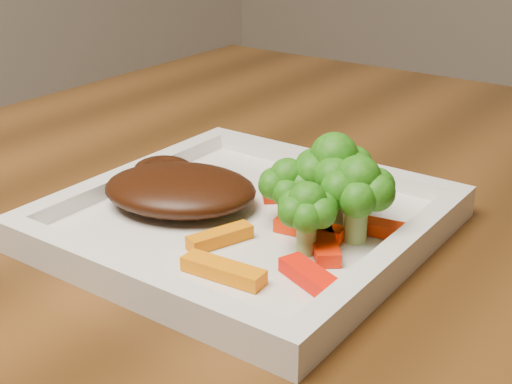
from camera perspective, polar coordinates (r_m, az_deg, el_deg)
The scene contains 13 objects.
plate at distance 0.56m, azimuth -0.83°, elevation -2.67°, with size 0.27×0.27×0.01m, color white.
steak at distance 0.58m, azimuth -6.09°, elevation 0.22°, with size 0.13×0.10×0.03m, color #361508.
broccoli_0 at distance 0.54m, azimuth 6.17°, elevation 0.87°, with size 0.07×0.07×0.07m, color #1B6A11, non-canonical shape.
broccoli_1 at distance 0.52m, azimuth 8.08°, elevation -0.65°, with size 0.06×0.06×0.06m, color #247A14, non-canonical shape.
broccoli_2 at distance 0.50m, azimuth 4.10°, elevation -1.84°, with size 0.05×0.05×0.06m, color #1B6C12, non-canonical shape.
broccoli_3 at distance 0.54m, azimuth 2.51°, elevation 0.34°, with size 0.05×0.05×0.06m, color #126E13, non-canonical shape.
carrot_0 at distance 0.48m, azimuth -2.64°, elevation -6.28°, with size 0.06×0.02×0.01m, color orange.
carrot_1 at distance 0.46m, azimuth 4.82°, elevation -7.07°, with size 0.06×0.02×0.01m, color #EF1203.
carrot_2 at distance 0.52m, azimuth -2.90°, elevation -3.62°, with size 0.05×0.01×0.01m, color orange.
carrot_3 at distance 0.54m, azimuth 10.08°, elevation -2.89°, with size 0.06×0.01×0.01m, color red.
carrot_4 at distance 0.59m, azimuth 3.57°, elevation -0.11°, with size 0.06×0.02×0.01m, color red.
carrot_5 at distance 0.51m, azimuth 5.37°, elevation -3.92°, with size 0.06×0.02×0.01m, color red.
carrot_6 at distance 0.53m, azimuth 4.28°, elevation -2.97°, with size 0.05×0.01×0.01m, color #FF2D04.
Camera 1 is at (-0.01, -0.66, 1.00)m, focal length 50.00 mm.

